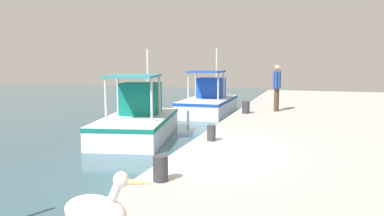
% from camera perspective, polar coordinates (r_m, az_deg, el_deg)
% --- Properties ---
extents(fishing_boat_third, '(5.30, 3.16, 3.17)m').
position_cam_1_polar(fishing_boat_third, '(13.54, -8.18, -1.72)').
color(fishing_boat_third, white).
rests_on(fishing_boat_third, ground).
extents(fishing_boat_fourth, '(4.91, 2.23, 3.39)m').
position_cam_1_polar(fishing_boat_fourth, '(19.29, 2.57, 0.94)').
color(fishing_boat_fourth, white).
rests_on(fishing_boat_fourth, ground).
extents(pelican, '(0.43, 0.96, 0.82)m').
position_cam_1_polar(pelican, '(3.98, -14.40, -14.92)').
color(pelican, tan).
rests_on(pelican, quay_pier).
extents(fisherman_standing, '(0.60, 0.26, 1.75)m').
position_cam_1_polar(fisherman_standing, '(14.62, 12.73, 3.31)').
color(fisherman_standing, '#4C3823').
rests_on(fisherman_standing, quay_pier).
extents(mooring_bollard_nearest, '(0.24, 0.24, 0.41)m').
position_cam_1_polar(mooring_bollard_nearest, '(6.01, -4.78, -9.11)').
color(mooring_bollard_nearest, '#333338').
rests_on(mooring_bollard_nearest, quay_pier).
extents(mooring_bollard_second, '(0.21, 0.21, 0.37)m').
position_cam_1_polar(mooring_bollard_second, '(8.96, 2.94, -3.81)').
color(mooring_bollard_second, '#333338').
rests_on(mooring_bollard_second, quay_pier).
extents(mooring_bollard_third, '(0.27, 0.27, 0.44)m').
position_cam_1_polar(mooring_bollard_third, '(13.80, 8.16, 0.10)').
color(mooring_bollard_third, '#333338').
rests_on(mooring_bollard_third, quay_pier).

